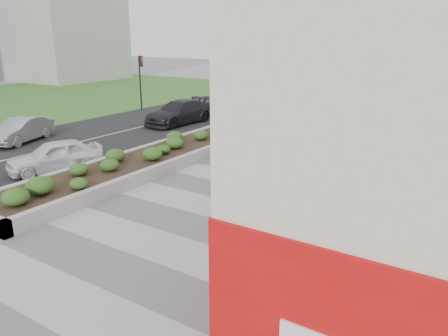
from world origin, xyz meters
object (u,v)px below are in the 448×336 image
(skateboarder, at_px, (256,162))
(car_silver, at_px, (21,130))
(traffic_signal_far, at_px, (140,74))
(traffic_signal_near, at_px, (247,81))
(planter, at_px, (166,152))
(car_white, at_px, (55,156))
(car_dark, at_px, (179,112))

(skateboarder, relative_size, car_silver, 0.34)
(traffic_signal_far, xyz_separation_m, skateboarder, (15.73, -9.98, -2.06))
(traffic_signal_near, bearing_deg, skateboarder, -58.07)
(planter, xyz_separation_m, car_white, (-3.00, -3.84, 0.26))
(planter, bearing_deg, skateboarder, 0.23)
(car_white, bearing_deg, planter, 75.17)
(planter, height_order, traffic_signal_near, traffic_signal_near)
(skateboarder, bearing_deg, traffic_signal_near, 101.28)
(car_silver, bearing_deg, traffic_signal_far, 80.21)
(car_white, bearing_deg, traffic_signal_far, 142.98)
(skateboarder, bearing_deg, car_dark, 122.79)
(planter, height_order, car_dark, car_dark)
(traffic_signal_far, distance_m, car_silver, 11.78)
(traffic_signal_far, distance_m, skateboarder, 18.74)
(planter, bearing_deg, car_white, -128.00)
(car_silver, relative_size, car_dark, 0.78)
(skateboarder, relative_size, car_dark, 0.26)
(car_dark, bearing_deg, skateboarder, -32.50)
(car_dark, bearing_deg, traffic_signal_near, 47.28)
(traffic_signal_far, relative_size, car_white, 1.05)
(planter, xyz_separation_m, car_silver, (-9.16, -1.46, 0.26))
(car_white, distance_m, car_dark, 11.38)
(car_white, height_order, car_dark, car_dark)
(traffic_signal_far, height_order, skateboarder, traffic_signal_far)
(planter, relative_size, car_white, 4.50)
(skateboarder, distance_m, car_dark, 12.31)
(planter, bearing_deg, car_silver, -170.94)
(car_white, relative_size, car_dark, 0.76)
(traffic_signal_near, distance_m, car_white, 14.54)
(planter, relative_size, car_silver, 4.38)
(traffic_signal_far, xyz_separation_m, car_silver, (1.77, -11.46, -2.08))
(skateboarder, distance_m, car_silver, 14.04)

